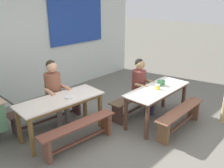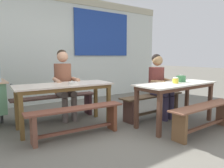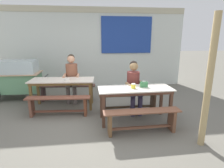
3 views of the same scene
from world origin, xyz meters
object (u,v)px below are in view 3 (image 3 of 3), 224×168
(tissue_box, at_px, (144,84))
(person_right_near_table, at_px, (134,84))
(bench_near_back, at_px, (129,99))
(person_center_facing, at_px, (72,75))
(wooden_support_post, at_px, (209,83))
(condiment_jar, at_px, (133,86))
(dining_table_far, at_px, (62,83))
(bench_far_front, at_px, (58,103))
(bench_far_back, at_px, (67,90))
(bench_near_front, at_px, (142,118))
(dining_table_near, at_px, (135,92))
(soup_bowl, at_px, (67,80))
(food_cart, at_px, (17,77))

(tissue_box, bearing_deg, person_right_near_table, 105.74)
(person_right_near_table, height_order, tissue_box, person_right_near_table)
(bench_near_back, relative_size, tissue_box, 9.95)
(person_center_facing, distance_m, wooden_support_post, 3.52)
(bench_near_back, bearing_deg, condiment_jar, -94.01)
(dining_table_far, bearing_deg, bench_far_front, -94.04)
(bench_far_back, relative_size, person_center_facing, 1.22)
(bench_far_front, height_order, person_right_near_table, person_right_near_table)
(person_center_facing, xyz_separation_m, wooden_support_post, (2.40, -2.55, 0.32))
(bench_far_front, xyz_separation_m, bench_near_front, (1.72, -1.02, -0.01))
(dining_table_near, distance_m, bench_far_back, 2.29)
(person_center_facing, relative_size, person_right_near_table, 1.07)
(dining_table_far, bearing_deg, bench_near_front, -42.94)
(dining_table_near, bearing_deg, bench_near_back, 90.92)
(bench_near_back, distance_m, wooden_support_post, 2.02)
(bench_near_back, bearing_deg, soup_bowl, 166.60)
(condiment_jar, bearing_deg, bench_far_back, 135.01)
(bench_far_front, relative_size, bench_near_front, 1.01)
(dining_table_far, bearing_deg, wooden_support_post, -38.68)
(dining_table_far, height_order, bench_near_front, dining_table_far)
(person_center_facing, height_order, person_right_near_table, person_center_facing)
(person_center_facing, bearing_deg, bench_near_back, -32.89)
(bench_near_front, height_order, person_right_near_table, person_right_near_table)
(dining_table_near, distance_m, bench_near_front, 0.66)
(dining_table_far, bearing_deg, condiment_jar, -32.60)
(tissue_box, bearing_deg, condiment_jar, -162.48)
(dining_table_far, height_order, condiment_jar, condiment_jar)
(bench_far_front, relative_size, wooden_support_post, 0.69)
(condiment_jar, bearing_deg, person_right_near_table, 74.88)
(person_center_facing, bearing_deg, bench_near_front, -54.02)
(person_center_facing, distance_m, condiment_jar, 2.08)
(bench_near_front, xyz_separation_m, wooden_support_post, (0.92, -0.52, 0.79))
(bench_near_back, xyz_separation_m, condiment_jar, (-0.04, -0.57, 0.50))
(tissue_box, bearing_deg, bench_near_back, 113.76)
(food_cart, height_order, person_center_facing, person_center_facing)
(food_cart, distance_m, condiment_jar, 3.62)
(person_right_near_table, distance_m, tissue_box, 0.45)
(tissue_box, bearing_deg, soup_bowl, 153.99)
(person_right_near_table, relative_size, wooden_support_post, 0.58)
(bench_near_back, distance_m, bench_near_front, 1.09)
(dining_table_near, bearing_deg, condiment_jar, -155.98)
(bench_near_back, relative_size, person_center_facing, 1.11)
(bench_far_back, relative_size, person_right_near_table, 1.30)
(food_cart, relative_size, condiment_jar, 16.08)
(dining_table_near, height_order, person_right_near_table, person_right_near_table)
(dining_table_near, distance_m, person_center_facing, 2.10)
(bench_far_back, relative_size, wooden_support_post, 0.75)
(bench_far_front, height_order, tissue_box, tissue_box)
(dining_table_far, bearing_deg, bench_near_back, -15.75)
(wooden_support_post, bearing_deg, dining_table_near, 131.07)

